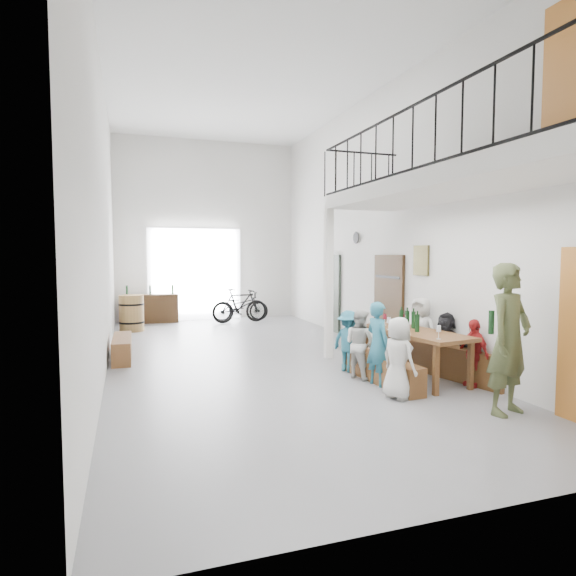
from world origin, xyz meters
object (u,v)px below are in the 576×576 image
object	(u,v)px
bench_inner	(382,370)
bicycle_near	(240,306)
side_bench	(122,348)
tasting_table	(414,336)
host_standing	(509,339)
serving_counter	(151,309)
oak_barrel	(132,313)

from	to	relation	value
bench_inner	bicycle_near	distance (m)	7.66
side_bench	bicycle_near	distance (m)	5.65
side_bench	tasting_table	bearing A→B (deg)	-34.20
tasting_table	bench_inner	xyz separation A→B (m)	(-0.61, -0.06, -0.49)
host_standing	tasting_table	bearing A→B (deg)	76.86
host_standing	bicycle_near	size ratio (longest dim) A/B	1.13
tasting_table	bicycle_near	size ratio (longest dim) A/B	1.22
tasting_table	serving_counter	size ratio (longest dim) A/B	1.30
tasting_table	serving_counter	world-z (taller)	serving_counter
oak_barrel	bicycle_near	size ratio (longest dim) A/B	0.56
oak_barrel	tasting_table	bearing A→B (deg)	-57.00
tasting_table	side_bench	world-z (taller)	tasting_table
oak_barrel	host_standing	xyz separation A→B (m)	(4.44, -8.40, 0.48)
serving_counter	bicycle_near	size ratio (longest dim) A/B	0.94
side_bench	host_standing	size ratio (longest dim) A/B	0.80
bench_inner	oak_barrel	xyz separation A→B (m)	(-3.66, 6.63, 0.26)
oak_barrel	serving_counter	distance (m)	1.53
bench_inner	side_bench	size ratio (longest dim) A/B	1.20
bench_inner	serving_counter	bearing A→B (deg)	108.00
side_bench	serving_counter	xyz separation A→B (m)	(0.75, 4.96, 0.20)
oak_barrel	serving_counter	size ratio (longest dim) A/B	0.60
bench_inner	bicycle_near	world-z (taller)	bicycle_near
side_bench	bicycle_near	size ratio (longest dim) A/B	0.90
serving_counter	host_standing	xyz separation A→B (m)	(3.90, -9.83, 0.53)
side_bench	bench_inner	bearing A→B (deg)	-38.71
bicycle_near	serving_counter	bearing A→B (deg)	87.13
serving_counter	bench_inner	bearing A→B (deg)	-65.45
oak_barrel	bicycle_near	bearing A→B (deg)	17.88
side_bench	host_standing	distance (m)	6.77
oak_barrel	bicycle_near	distance (m)	3.30
bench_inner	host_standing	world-z (taller)	host_standing
host_standing	bicycle_near	xyz separation A→B (m)	(-1.30, 9.42, -0.51)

